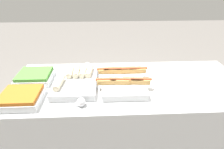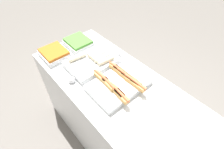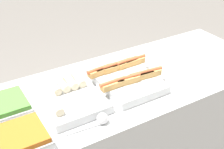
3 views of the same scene
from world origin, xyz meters
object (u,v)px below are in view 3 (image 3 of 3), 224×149
Objects in this scene: serving_spoon_near at (101,119)px; tray_hotdogs at (124,76)px; tray_side_front at (18,140)px; tray_side_back at (2,108)px; serving_spoon_far at (59,73)px; tray_wraps at (67,95)px.

tray_hotdogs is at bearing 41.15° from serving_spoon_near.
tray_side_back is (0.00, 0.27, 0.00)m from tray_side_front.
serving_spoon_far is (0.00, 0.52, -0.00)m from serving_spoon_near.
serving_spoon_far is (0.39, 0.46, -0.01)m from tray_side_front.
tray_side_front and tray_side_back have the same top height.
serving_spoon_near is at bearing -77.41° from tray_wraps.
serving_spoon_near is 1.00× the size of serving_spoon_far.
tray_side_front is 1.17× the size of serving_spoon_far.
tray_wraps is 0.28m from serving_spoon_near.
tray_wraps is at bearing 102.59° from serving_spoon_near.
serving_spoon_near and serving_spoon_far have the same top height.
tray_hotdogs is 1.78× the size of tray_side_back.
tray_side_back is at bearing 169.72° from tray_wraps.
serving_spoon_far is at bearing 89.96° from serving_spoon_near.
tray_side_front is 1.00× the size of tray_side_back.
serving_spoon_far is at bearing 25.91° from tray_side_back.
tray_side_back is at bearing 90.00° from tray_side_front.
tray_hotdogs is 2.09× the size of serving_spoon_near.
tray_side_back is 1.17× the size of serving_spoon_far.
tray_side_back is 0.51m from serving_spoon_near.
serving_spoon_near is (0.06, -0.27, -0.01)m from tray_wraps.
tray_side_back is 1.18× the size of serving_spoon_near.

